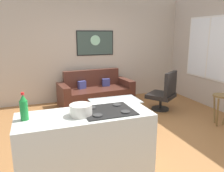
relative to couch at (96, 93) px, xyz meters
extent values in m
cube|color=#966336|center=(0.04, -1.91, -0.31)|extent=(6.40, 6.40, 0.04)
cube|color=#BAAA98|center=(0.04, 0.52, 1.11)|extent=(6.40, 0.05, 2.80)
cube|color=#4E281E|center=(0.00, -0.04, -0.08)|extent=(1.61, 0.95, 0.42)
cube|color=#4E281E|center=(-0.03, 0.28, 0.35)|extent=(1.54, 0.31, 0.45)
cube|color=#4E281E|center=(-0.85, -0.13, 0.01)|extent=(0.26, 0.82, 0.60)
cube|color=#4E281E|center=(0.86, 0.04, 0.01)|extent=(0.26, 0.82, 0.60)
cube|color=#3B4082|center=(-0.35, 0.07, 0.23)|extent=(0.22, 0.16, 0.20)
cube|color=#3B4082|center=(0.33, 0.13, 0.23)|extent=(0.21, 0.12, 0.20)
cube|color=silver|center=(0.09, -1.19, 0.12)|extent=(1.04, 0.62, 0.02)
cylinder|color=#232326|center=(-0.38, -1.46, -0.09)|extent=(0.03, 0.03, 0.41)
cylinder|color=#232326|center=(0.56, -1.46, -0.09)|extent=(0.03, 0.03, 0.41)
cylinder|color=#232326|center=(-0.38, -0.93, -0.09)|extent=(0.03, 0.03, 0.41)
cylinder|color=#232326|center=(0.56, -0.93, -0.09)|extent=(0.03, 0.03, 0.41)
cylinder|color=black|center=(1.35, -0.98, -0.27)|extent=(0.42, 0.42, 0.04)
cylinder|color=black|center=(1.35, -0.98, -0.09)|extent=(0.06, 0.06, 0.32)
cube|color=black|center=(1.35, -0.98, 0.06)|extent=(0.82, 0.81, 0.10)
cube|color=black|center=(1.48, -1.16, 0.39)|extent=(0.53, 0.41, 0.55)
cylinder|color=brown|center=(1.96, -2.20, 0.33)|extent=(0.32, 0.32, 0.03)
cylinder|color=brown|center=(1.96, -2.06, 0.01)|extent=(0.04, 0.13, 0.60)
cylinder|color=brown|center=(1.85, -2.26, 0.01)|extent=(0.13, 0.10, 0.60)
cube|color=silver|center=(-0.98, -3.03, 0.16)|extent=(1.57, 0.63, 0.90)
cube|color=black|center=(-0.69, -3.03, 0.62)|extent=(0.60, 0.51, 0.01)
cylinder|color=#2D2D2D|center=(-0.86, -3.17, 0.63)|extent=(0.11, 0.11, 0.01)
cylinder|color=#2D2D2D|center=(-0.52, -3.17, 0.63)|extent=(0.11, 0.11, 0.01)
cylinder|color=#2D2D2D|center=(-0.86, -2.89, 0.63)|extent=(0.11, 0.11, 0.01)
cylinder|color=#2D2D2D|center=(-0.52, -2.89, 0.63)|extent=(0.11, 0.11, 0.01)
cylinder|color=#1B8534|center=(-1.64, -2.99, 0.72)|extent=(0.09, 0.09, 0.22)
cone|color=#1B8534|center=(-1.64, -2.99, 0.86)|extent=(0.08, 0.08, 0.07)
cylinder|color=red|center=(-1.64, -2.99, 0.91)|extent=(0.03, 0.03, 0.02)
cylinder|color=silver|center=(-1.03, -3.06, 0.62)|extent=(0.14, 0.14, 0.01)
cylinder|color=silver|center=(-1.03, -3.06, 0.68)|extent=(0.26, 0.26, 0.13)
cube|color=black|center=(0.14, 0.48, 1.27)|extent=(1.02, 0.01, 0.66)
cube|color=#3A4D45|center=(0.14, 0.47, 1.27)|extent=(0.97, 0.02, 0.61)
cylinder|color=#96D0AA|center=(0.14, 0.46, 1.34)|extent=(0.27, 0.01, 0.27)
cube|color=silver|center=(2.63, -1.01, 1.17)|extent=(0.02, 1.48, 1.54)
cube|color=white|center=(2.62, -1.01, 1.17)|extent=(0.01, 1.40, 1.46)
cube|color=silver|center=(2.62, -1.01, 1.17)|extent=(0.01, 0.04, 1.46)
camera|label=1|loc=(-1.52, -5.44, 1.53)|focal=35.72mm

